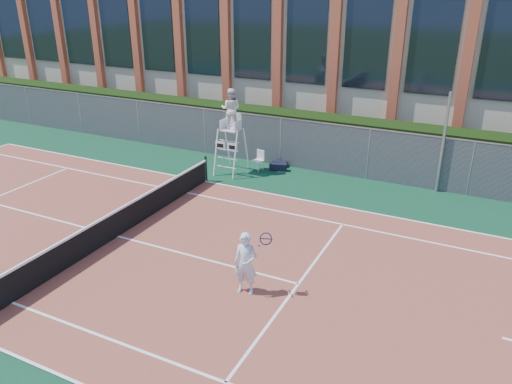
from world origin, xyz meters
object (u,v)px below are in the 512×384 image
at_px(steel_pole, 443,143).
at_px(plastic_chair, 259,158).
at_px(tennis_player, 246,263).
at_px(umpire_chair, 231,111).

xyz_separation_m(steel_pole, plastic_chair, (-7.47, -0.87, -1.47)).
xyz_separation_m(plastic_chair, tennis_player, (3.87, -8.81, 0.38)).
bearing_deg(umpire_chair, plastic_chair, 39.35).
bearing_deg(tennis_player, steel_pole, 69.58).
relative_size(umpire_chair, plastic_chair, 4.17).
distance_m(umpire_chair, tennis_player, 9.54).
bearing_deg(tennis_player, umpire_chair, 121.02).
relative_size(plastic_chair, tennis_player, 0.51).
xyz_separation_m(steel_pole, umpire_chair, (-8.42, -1.65, 0.73)).
bearing_deg(umpire_chair, tennis_player, -58.98).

